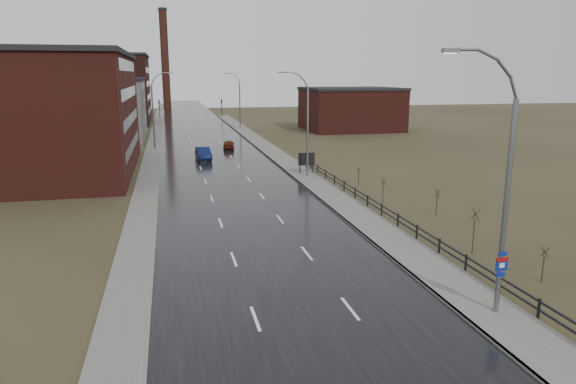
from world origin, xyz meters
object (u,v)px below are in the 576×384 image
car_near (203,154)px  car_far (229,145)px  streetlight_main (501,189)px  billboard (306,160)px

car_near → car_far: 10.47m
streetlight_main → billboard: size_ratio=4.88×
streetlight_main → billboard: bearing=89.0°
streetlight_main → car_far: size_ratio=3.01×
billboard → car_far: bearing=105.7°
billboard → car_near: bearing=130.1°
billboard → car_far: size_ratio=0.62×
streetlight_main → billboard: (0.63, 35.51, -4.39)m
billboard → car_far: billboard is taller
streetlight_main → car_far: (-5.58, 57.63, -5.37)m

